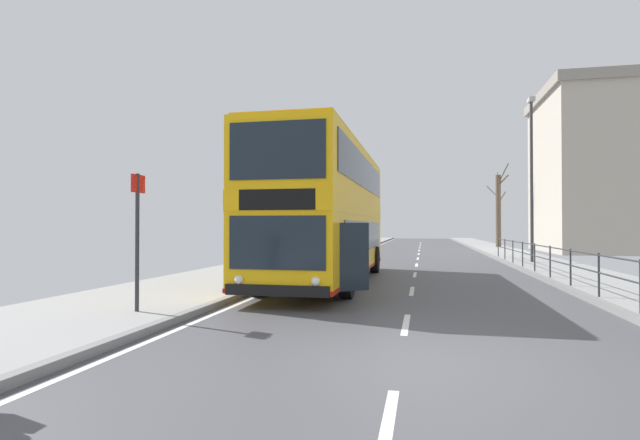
{
  "coord_description": "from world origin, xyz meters",
  "views": [
    {
      "loc": [
        0.33,
        -6.68,
        1.83
      ],
      "look_at": [
        -2.73,
        7.7,
        2.03
      ],
      "focal_mm": 27.34,
      "sensor_mm": 36.0,
      "label": 1
    }
  ],
  "objects_px": {
    "street_lamp_far_side": "(531,167)",
    "background_building_00": "(637,169)",
    "double_decker_bus_main": "(328,212)",
    "bus_stop_sign_near": "(137,227)",
    "bare_tree_far_00": "(498,209)"
  },
  "relations": [
    {
      "from": "bus_stop_sign_near",
      "to": "bare_tree_far_00",
      "type": "height_order",
      "value": "bare_tree_far_00"
    },
    {
      "from": "double_decker_bus_main",
      "to": "bare_tree_far_00",
      "type": "xyz_separation_m",
      "value": [
        9.19,
        26.92,
        0.96
      ]
    },
    {
      "from": "street_lamp_far_side",
      "to": "bare_tree_far_00",
      "type": "distance_m",
      "value": 17.78
    },
    {
      "from": "street_lamp_far_side",
      "to": "background_building_00",
      "type": "height_order",
      "value": "background_building_00"
    },
    {
      "from": "street_lamp_far_side",
      "to": "bare_tree_far_00",
      "type": "xyz_separation_m",
      "value": [
        1.02,
        17.7,
        -1.43
      ]
    },
    {
      "from": "street_lamp_far_side",
      "to": "bus_stop_sign_near",
      "type": "bearing_deg",
      "value": -123.44
    },
    {
      "from": "bare_tree_far_00",
      "to": "bus_stop_sign_near",
      "type": "bearing_deg",
      "value": -109.05
    },
    {
      "from": "bare_tree_far_00",
      "to": "double_decker_bus_main",
      "type": "bearing_deg",
      "value": -108.85
    },
    {
      "from": "double_decker_bus_main",
      "to": "background_building_00",
      "type": "bearing_deg",
      "value": 51.75
    },
    {
      "from": "double_decker_bus_main",
      "to": "background_building_00",
      "type": "height_order",
      "value": "background_building_00"
    },
    {
      "from": "street_lamp_far_side",
      "to": "bare_tree_far_00",
      "type": "height_order",
      "value": "street_lamp_far_side"
    },
    {
      "from": "bus_stop_sign_near",
      "to": "background_building_00",
      "type": "xyz_separation_m",
      "value": [
        20.5,
        29.77,
        4.12
      ]
    },
    {
      "from": "street_lamp_far_side",
      "to": "background_building_00",
      "type": "xyz_separation_m",
      "value": [
        9.82,
        13.6,
        1.25
      ]
    },
    {
      "from": "double_decker_bus_main",
      "to": "bare_tree_far_00",
      "type": "bearing_deg",
      "value": 71.15
    },
    {
      "from": "street_lamp_far_side",
      "to": "bare_tree_far_00",
      "type": "bearing_deg",
      "value": 86.7
    }
  ]
}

